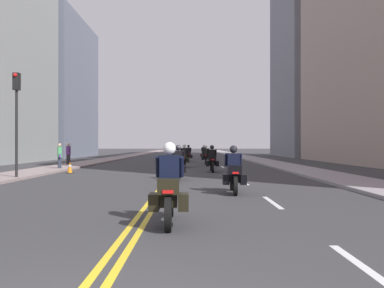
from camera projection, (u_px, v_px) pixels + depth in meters
The scene contains 21 objects.
ground_plane at pixel (182, 158), 51.13m from camera, with size 264.00×264.00×0.00m, color #353538.
sidewalk_left at pixel (120, 157), 51.09m from camera, with size 2.61×144.00×0.12m, color gray.
sidewalk_right at pixel (244, 157), 51.16m from camera, with size 2.61×144.00×0.12m, color gray.
centreline_yellow_inner at pixel (181, 158), 51.13m from camera, with size 0.12×132.00×0.01m, color yellow.
centreline_yellow_outer at pixel (183, 158), 51.13m from camera, with size 0.12×132.00×0.01m, color yellow.
lane_dashes_white at pixel (218, 165), 32.14m from camera, with size 0.14×56.40×0.01m.
building_right_1 at pixel (374, 0), 35.87m from camera, with size 7.62×21.58×29.28m.
building_left_2 at pixel (46, 88), 54.78m from camera, with size 10.02×16.86×18.77m.
building_right_2 at pixel (311, 53), 57.22m from camera, with size 9.23×15.45×29.50m.
motorcycle_0 at pixel (168, 191), 8.02m from camera, with size 0.77×2.23×1.66m.
motorcycle_1 at pixel (232, 174), 13.24m from camera, with size 0.77×2.15×1.59m.
motorcycle_2 at pixel (176, 165), 18.40m from camera, with size 0.78×2.19×1.61m.
motorcycle_3 at pixel (210, 161), 23.93m from camera, with size 0.76×2.31×1.61m.
motorcycle_4 at pixel (183, 158), 28.98m from camera, with size 0.77×2.14×1.67m.
motorcycle_5 at pixel (204, 156), 34.41m from camera, with size 0.77×2.14×1.59m.
motorcycle_6 at pixel (187, 155), 39.64m from camera, with size 0.78×2.12×1.64m.
motorcycle_7 at pixel (202, 154), 44.42m from camera, with size 0.78×2.26×1.65m.
traffic_cone_0 at pixel (68, 167), 22.75m from camera, with size 0.36×0.36×0.66m.
traffic_light_near at pixel (14, 106), 18.50m from camera, with size 0.28×0.38×4.96m.
pedestrian_0 at pixel (66, 154), 30.89m from camera, with size 0.26×0.39×1.76m.
pedestrian_1 at pixel (58, 156), 25.68m from camera, with size 0.35×0.50×1.72m.
Camera 1 is at (1.09, -3.14, 1.60)m, focal length 37.40 mm.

